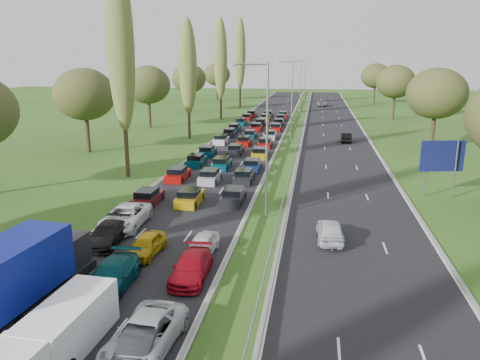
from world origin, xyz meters
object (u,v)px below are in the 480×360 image
at_px(near_car_2, 125,217).
at_px(direction_sign, 442,159).
at_px(near_car_3, 107,234).
at_px(blue_lorry, 19,276).
at_px(white_van_rear, 71,323).

distance_m(near_car_2, direction_sign, 27.88).
height_order(near_car_3, direction_sign, direction_sign).
height_order(near_car_2, direction_sign, direction_sign).
height_order(near_car_2, near_car_3, near_car_2).
bearing_deg(near_car_2, blue_lorry, -92.54).
bearing_deg(blue_lorry, direction_sign, 48.84).
distance_m(white_van_rear, direction_sign, 34.20).
relative_size(white_van_rear, direction_sign, 1.02).
height_order(near_car_2, white_van_rear, white_van_rear).
bearing_deg(near_car_3, direction_sign, 28.34).
relative_size(near_car_2, direction_sign, 1.10).
relative_size(blue_lorry, white_van_rear, 1.75).
relative_size(near_car_2, blue_lorry, 0.62).
bearing_deg(near_car_3, near_car_2, 87.78).
height_order(near_car_2, blue_lorry, blue_lorry).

